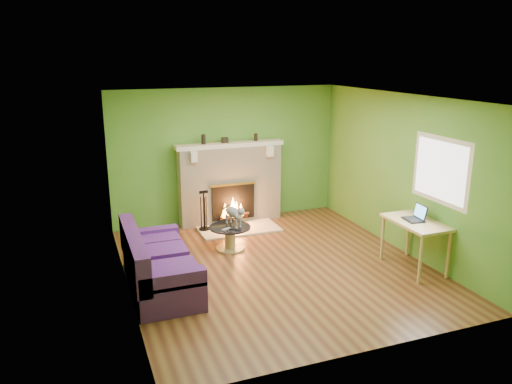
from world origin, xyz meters
TOP-DOWN VIEW (x-y plane):
  - floor at (0.00, 0.00)m, footprint 5.00×5.00m
  - ceiling at (0.00, 0.00)m, footprint 5.00×5.00m
  - wall_back at (0.00, 2.50)m, footprint 5.00×0.00m
  - wall_front at (0.00, -2.50)m, footprint 5.00×0.00m
  - wall_left at (-2.25, 0.00)m, footprint 0.00×5.00m
  - wall_right at (2.25, 0.00)m, footprint 0.00×5.00m
  - window_frame at (2.24, -0.90)m, footprint 0.00×1.20m
  - window_pane at (2.23, -0.90)m, footprint 0.00×1.06m
  - fireplace at (0.00, 2.32)m, footprint 2.10×0.46m
  - hearth at (0.00, 1.80)m, footprint 1.50×0.75m
  - mantel at (0.00, 2.30)m, footprint 2.10×0.28m
  - sofa at (-1.86, -0.09)m, footprint 0.88×1.90m
  - coffee_table at (-0.45, 0.94)m, footprint 0.70×0.70m
  - desk at (1.95, -0.82)m, footprint 0.60×1.04m
  - cat at (-0.37, 0.99)m, footprint 0.37×0.64m
  - remote_silver at (-0.55, 0.82)m, footprint 0.17×0.11m
  - remote_black at (-0.43, 0.76)m, footprint 0.16×0.12m
  - laptop at (1.93, -0.77)m, footprint 0.31×0.34m
  - fire_tools at (-0.63, 1.95)m, footprint 0.20×0.20m
  - mantel_vase_left at (-0.50, 2.33)m, footprint 0.08×0.08m
  - mantel_vase_right at (0.54, 2.33)m, footprint 0.07×0.07m
  - mantel_box at (-0.09, 2.33)m, footprint 0.12×0.08m

SIDE VIEW (x-z plane):
  - floor at x=0.00m, z-range 0.00..0.00m
  - hearth at x=0.00m, z-range 0.00..0.03m
  - coffee_table at x=-0.45m, z-range 0.03..0.43m
  - sofa at x=-1.86m, z-range -0.10..0.75m
  - remote_black at x=-0.43m, z-range 0.40..0.41m
  - remote_silver at x=-0.55m, z-range 0.40..0.42m
  - fire_tools at x=-0.63m, z-range 0.03..0.79m
  - cat at x=-0.37m, z-range 0.40..0.78m
  - desk at x=1.95m, z-range 0.29..1.06m
  - fireplace at x=0.00m, z-range -0.02..1.56m
  - laptop at x=1.93m, z-range 0.77..1.01m
  - wall_back at x=0.00m, z-range -1.20..3.80m
  - wall_front at x=0.00m, z-range -1.20..3.80m
  - wall_left at x=-2.25m, z-range -1.20..3.80m
  - wall_right at x=2.25m, z-range -1.20..3.80m
  - mantel at x=0.00m, z-range 1.50..1.58m
  - window_frame at x=2.24m, z-range 0.95..2.15m
  - window_pane at x=2.23m, z-range 1.02..2.08m
  - mantel_box at x=-0.09m, z-range 1.58..1.68m
  - mantel_vase_right at x=0.54m, z-range 1.58..1.72m
  - mantel_vase_left at x=-0.50m, z-range 1.58..1.76m
  - ceiling at x=0.00m, z-range 2.60..2.60m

